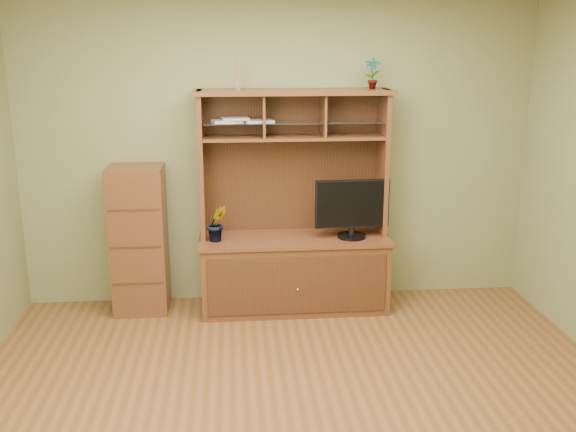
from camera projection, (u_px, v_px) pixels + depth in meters
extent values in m
cube|color=brown|center=(303.00, 414.00, 4.07)|extent=(4.50, 4.00, 0.02)
cube|color=olive|center=(278.00, 151.00, 5.65)|extent=(4.50, 0.02, 2.70)
cube|color=olive|center=(387.00, 383.00, 1.78)|extent=(4.50, 0.02, 2.70)
cube|color=#4E2A16|center=(294.00, 274.00, 5.64)|extent=(1.60, 0.55, 0.62)
cube|color=#341A0E|center=(297.00, 285.00, 5.37)|extent=(1.50, 0.01, 0.50)
sphere|color=silver|center=(298.00, 290.00, 5.36)|extent=(0.02, 0.02, 0.02)
cube|color=#4E2A16|center=(294.00, 239.00, 5.55)|extent=(1.64, 0.59, 0.03)
cube|color=#4E2A16|center=(202.00, 165.00, 5.41)|extent=(0.04, 0.35, 1.25)
cube|color=#4E2A16|center=(383.00, 162.00, 5.55)|extent=(0.04, 0.35, 1.25)
cube|color=#341A0E|center=(291.00, 160.00, 5.64)|extent=(1.52, 0.02, 1.25)
cube|color=#4E2A16|center=(293.00, 92.00, 5.33)|extent=(1.66, 0.40, 0.04)
cube|color=#4E2A16|center=(293.00, 137.00, 5.42)|extent=(1.52, 0.32, 0.02)
cube|color=#4E2A16|center=(263.00, 116.00, 5.35)|extent=(0.02, 0.31, 0.35)
cube|color=#4E2A16|center=(323.00, 115.00, 5.40)|extent=(0.02, 0.31, 0.35)
cube|color=silver|center=(294.00, 122.00, 5.38)|extent=(1.50, 0.27, 0.01)
cylinder|color=black|center=(352.00, 236.00, 5.53)|extent=(0.25, 0.25, 0.02)
cylinder|color=black|center=(352.00, 230.00, 5.52)|extent=(0.05, 0.05, 0.08)
cube|color=black|center=(352.00, 204.00, 5.45)|extent=(0.64, 0.07, 0.42)
imported|color=#3B6121|center=(217.00, 223.00, 5.39)|extent=(0.19, 0.17, 0.31)
imported|color=#2A6724|center=(372.00, 73.00, 5.34)|extent=(0.16, 0.13, 0.26)
cylinder|color=silver|center=(237.00, 84.00, 5.27)|extent=(0.05, 0.05, 0.09)
cylinder|color=olive|center=(237.00, 69.00, 5.24)|extent=(0.03, 0.03, 0.16)
cube|color=#B0B0B5|center=(227.00, 121.00, 5.34)|extent=(0.28, 0.24, 0.02)
cube|color=#B0B0B5|center=(235.00, 119.00, 5.34)|extent=(0.24, 0.20, 0.02)
cube|color=#B0B0B5|center=(259.00, 121.00, 5.36)|extent=(0.27, 0.23, 0.02)
cube|color=#4E2A16|center=(139.00, 240.00, 5.50)|extent=(0.46, 0.41, 1.28)
cube|color=#341A0E|center=(138.00, 283.00, 5.38)|extent=(0.42, 0.01, 0.02)
cube|color=#341A0E|center=(136.00, 247.00, 5.30)|extent=(0.42, 0.01, 0.01)
cube|color=#341A0E|center=(133.00, 210.00, 5.22)|extent=(0.42, 0.01, 0.01)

